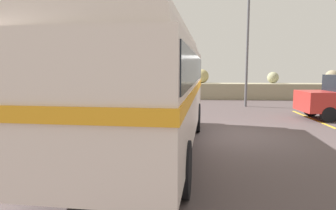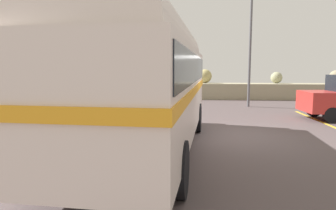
# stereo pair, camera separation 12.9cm
# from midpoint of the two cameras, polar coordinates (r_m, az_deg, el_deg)

# --- Properties ---
(ground) EXTENTS (32.00, 26.00, 0.02)m
(ground) POSITION_cam_midpoint_polar(r_m,az_deg,el_deg) (9.73, 12.35, -5.82)
(ground) COLOR #524646
(breakwater) EXTENTS (31.36, 2.25, 2.49)m
(breakwater) POSITION_cam_midpoint_polar(r_m,az_deg,el_deg) (21.30, 8.07, 3.09)
(breakwater) COLOR #9C9375
(breakwater) RESTS_ON ground
(vintage_coach) EXTENTS (3.03, 8.74, 3.70)m
(vintage_coach) POSITION_cam_midpoint_polar(r_m,az_deg,el_deg) (7.48, -3.50, 6.26)
(vintage_coach) COLOR black
(vintage_coach) RESTS_ON ground
(lamp_post) EXTENTS (0.80, 0.90, 7.27)m
(lamp_post) POSITION_cam_midpoint_polar(r_m,az_deg,el_deg) (17.13, 16.02, 13.15)
(lamp_post) COLOR #5B5B60
(lamp_post) RESTS_ON ground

